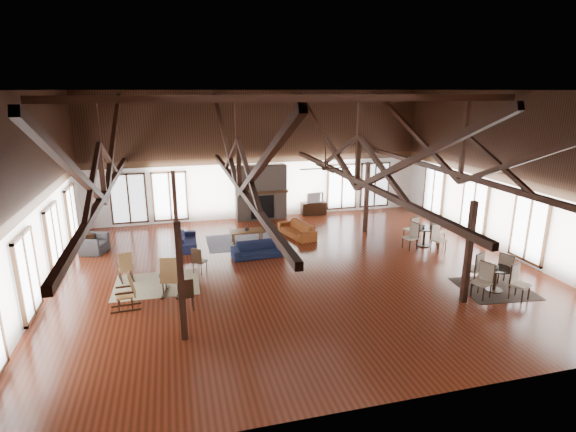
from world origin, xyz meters
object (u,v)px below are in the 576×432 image
object	(u,v)px
coffee_table	(247,232)
cafe_table_far	(424,233)
sofa_navy_left	(187,240)
sofa_orange	(297,229)
sofa_navy_front	(258,250)
tv_console	(314,208)
armchair	(93,244)
cafe_table_near	(496,275)

from	to	relation	value
coffee_table	cafe_table_far	size ratio (longest dim) A/B	0.67
sofa_navy_left	sofa_orange	distance (m)	4.58
sofa_navy_front	cafe_table_far	bearing A→B (deg)	-7.90
sofa_navy_left	tv_console	size ratio (longest dim) A/B	1.51
cafe_table_far	sofa_navy_front	bearing A→B (deg)	175.83
sofa_orange	coffee_table	distance (m)	2.21
coffee_table	tv_console	size ratio (longest dim) A/B	1.10
armchair	cafe_table_near	xyz separation A→B (m)	(12.54, -6.77, 0.19)
coffee_table	tv_console	bearing A→B (deg)	39.97
armchair	sofa_orange	bearing A→B (deg)	-73.30
sofa_orange	armchair	bearing A→B (deg)	-104.01
sofa_navy_front	sofa_orange	bearing A→B (deg)	39.77
armchair	cafe_table_far	distance (m)	12.89
cafe_table_near	cafe_table_far	size ratio (longest dim) A/B	1.01
coffee_table	cafe_table_far	distance (m)	7.09
sofa_orange	cafe_table_far	distance (m)	5.18
sofa_navy_front	coffee_table	world-z (taller)	sofa_navy_front
sofa_orange	cafe_table_far	world-z (taller)	cafe_table_far
armchair	cafe_table_far	bearing A→B (deg)	-84.18
sofa_navy_left	cafe_table_far	xyz separation A→B (m)	(9.14, -2.25, 0.25)
cafe_table_near	tv_console	size ratio (longest dim) A/B	1.66
armchair	tv_console	distance (m)	10.29
sofa_orange	tv_console	world-z (taller)	tv_console
armchair	tv_console	world-z (taller)	armchair
sofa_navy_left	coffee_table	xyz separation A→B (m)	(2.39, -0.08, 0.19)
tv_console	armchair	bearing A→B (deg)	-162.68
sofa_orange	coffee_table	bearing A→B (deg)	-96.31
sofa_navy_left	cafe_table_far	bearing A→B (deg)	-102.03
sofa_navy_front	cafe_table_near	xyz separation A→B (m)	(6.53, -4.75, 0.25)
sofa_navy_left	tv_console	world-z (taller)	tv_console
cafe_table_near	tv_console	xyz separation A→B (m)	(-2.72, 9.83, -0.22)
coffee_table	armchair	world-z (taller)	armchair
sofa_navy_left	cafe_table_near	xyz separation A→B (m)	(9.03, -6.52, 0.26)
sofa_navy_left	coffee_table	bearing A→B (deg)	-90.08
sofa_orange	armchair	distance (m)	8.09
coffee_table	sofa_navy_left	bearing A→B (deg)	177.21
sofa_orange	tv_console	bearing A→B (deg)	137.19
sofa_navy_front	tv_console	xyz separation A→B (m)	(3.81, 5.08, 0.03)
armchair	cafe_table_far	world-z (taller)	cafe_table_far
coffee_table	cafe_table_near	world-z (taller)	cafe_table_near
cafe_table_far	cafe_table_near	bearing A→B (deg)	-91.43
cafe_table_far	tv_console	distance (m)	6.25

